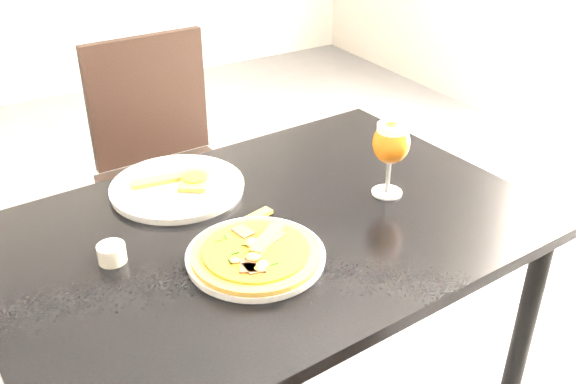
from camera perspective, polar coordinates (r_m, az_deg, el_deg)
dining_table at (r=1.47m, az=-1.73°, el=-5.82°), size 1.25×0.87×0.75m
chair_far at (r=2.20m, az=-10.53°, el=2.12°), size 0.44×0.44×0.93m
plate_main at (r=1.31m, az=-2.89°, el=-5.74°), size 0.35×0.35×0.02m
pizza at (r=1.29m, az=-2.85°, el=-5.37°), size 0.26×0.26×0.03m
plate_second at (r=1.57m, az=-9.80°, el=0.42°), size 0.42×0.42×0.02m
crust_scraps at (r=1.57m, az=-9.32°, el=1.09°), size 0.20×0.13×0.02m
loose_crust at (r=1.44m, az=-3.23°, el=-2.39°), size 0.11×0.05×0.01m
sauce_cup at (r=1.34m, az=-15.40°, el=-5.22°), size 0.06×0.06×0.04m
beer_glass at (r=1.50m, az=9.15°, el=4.29°), size 0.09×0.09×0.18m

